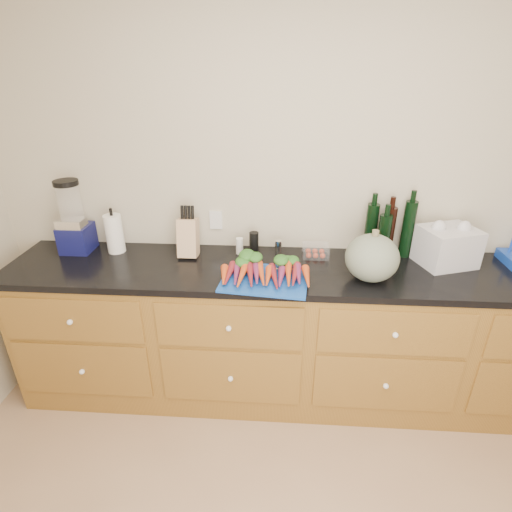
# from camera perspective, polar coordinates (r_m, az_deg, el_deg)

# --- Properties ---
(wall_back) EXTENTS (4.10, 0.05, 2.60)m
(wall_back) POSITION_cam_1_polar(r_m,az_deg,el_deg) (2.55, 7.80, 8.84)
(wall_back) COLOR beige
(wall_back) RESTS_ON ground
(cabinets) EXTENTS (3.60, 0.64, 0.90)m
(cabinets) POSITION_cam_1_polar(r_m,az_deg,el_deg) (2.64, 7.10, -11.30)
(cabinets) COLOR brown
(cabinets) RESTS_ON ground
(countertop) EXTENTS (3.64, 0.62, 0.04)m
(countertop) POSITION_cam_1_polar(r_m,az_deg,el_deg) (2.39, 7.70, -2.20)
(countertop) COLOR black
(countertop) RESTS_ON cabinets
(cutting_board) EXTENTS (0.51, 0.41, 0.01)m
(cutting_board) POSITION_cam_1_polar(r_m,az_deg,el_deg) (2.23, 1.29, -3.34)
(cutting_board) COLOR #1448AB
(cutting_board) RESTS_ON countertop
(carrots) EXTENTS (0.50, 0.34, 0.07)m
(carrots) POSITION_cam_1_polar(r_m,az_deg,el_deg) (2.25, 1.34, -2.12)
(carrots) COLOR #D84A19
(carrots) RESTS_ON cutting_board
(squash) EXTENTS (0.29, 0.29, 0.26)m
(squash) POSITION_cam_1_polar(r_m,az_deg,el_deg) (2.28, 16.24, -0.25)
(squash) COLOR #586554
(squash) RESTS_ON countertop
(blender_appliance) EXTENTS (0.18, 0.18, 0.46)m
(blender_appliance) POSITION_cam_1_polar(r_m,az_deg,el_deg) (2.76, -24.63, 4.55)
(blender_appliance) COLOR #10134D
(blender_appliance) RESTS_ON countertop
(paper_towel) EXTENTS (0.11, 0.11, 0.25)m
(paper_towel) POSITION_cam_1_polar(r_m,az_deg,el_deg) (2.68, -19.57, 3.02)
(paper_towel) COLOR white
(paper_towel) RESTS_ON countertop
(knife_block) EXTENTS (0.12, 0.12, 0.24)m
(knife_block) POSITION_cam_1_polar(r_m,az_deg,el_deg) (2.51, -9.64, 2.62)
(knife_block) COLOR tan
(knife_block) RESTS_ON countertop
(grinder_salt) EXTENTS (0.05, 0.05, 0.10)m
(grinder_salt) POSITION_cam_1_polar(r_m,az_deg,el_deg) (2.52, -2.37, 1.45)
(grinder_salt) COLOR white
(grinder_salt) RESTS_ON countertop
(grinder_pepper) EXTENTS (0.06, 0.06, 0.15)m
(grinder_pepper) POSITION_cam_1_polar(r_m,az_deg,el_deg) (2.51, -0.30, 1.83)
(grinder_pepper) COLOR black
(grinder_pepper) RESTS_ON countertop
(canister_chrome) EXTENTS (0.04, 0.04, 0.10)m
(canister_chrome) POSITION_cam_1_polar(r_m,az_deg,el_deg) (2.51, 3.20, 1.20)
(canister_chrome) COLOR white
(canister_chrome) RESTS_ON countertop
(tomato_box) EXTENTS (0.16, 0.13, 0.08)m
(tomato_box) POSITION_cam_1_polar(r_m,az_deg,el_deg) (2.52, 8.49, 0.74)
(tomato_box) COLOR white
(tomato_box) RESTS_ON countertop
(bottles) EXTENTS (0.30, 0.15, 0.35)m
(bottles) POSITION_cam_1_polar(r_m,az_deg,el_deg) (2.58, 18.34, 3.29)
(bottles) COLOR black
(bottles) RESTS_ON countertop
(grocery_bag) EXTENTS (0.37, 0.33, 0.23)m
(grocery_bag) POSITION_cam_1_polar(r_m,az_deg,el_deg) (2.63, 25.64, 1.24)
(grocery_bag) COLOR white
(grocery_bag) RESTS_ON countertop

